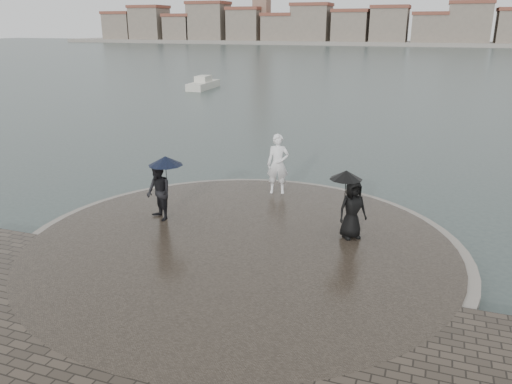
% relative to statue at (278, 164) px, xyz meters
% --- Properties ---
extents(ground, '(400.00, 400.00, 0.00)m').
position_rel_statue_xyz_m(ground, '(0.35, -8.06, -1.44)').
color(ground, '#2B3835').
rests_on(ground, ground).
extents(kerb_ring, '(12.50, 12.50, 0.32)m').
position_rel_statue_xyz_m(kerb_ring, '(0.35, -4.56, -1.28)').
color(kerb_ring, gray).
rests_on(kerb_ring, ground).
extents(quay_tip, '(11.90, 11.90, 0.36)m').
position_rel_statue_xyz_m(quay_tip, '(0.35, -4.56, -1.26)').
color(quay_tip, '#2D261E').
rests_on(quay_tip, ground).
extents(statue, '(0.89, 0.69, 2.16)m').
position_rel_statue_xyz_m(statue, '(0.00, 0.00, 0.00)').
color(statue, white).
rests_on(statue, quay_tip).
extents(visitor_left, '(1.33, 1.15, 2.04)m').
position_rel_statue_xyz_m(visitor_left, '(-2.62, -3.74, 0.05)').
color(visitor_left, black).
rests_on(visitor_left, quay_tip).
extents(visitor_right, '(1.21, 1.04, 1.95)m').
position_rel_statue_xyz_m(visitor_right, '(3.14, -3.10, -0.01)').
color(visitor_right, black).
rests_on(visitor_right, quay_tip).
extents(far_skyline, '(260.00, 20.00, 37.00)m').
position_rel_statue_xyz_m(far_skyline, '(-5.94, 152.64, 4.17)').
color(far_skyline, gray).
rests_on(far_skyline, ground).
extents(boats, '(48.79, 5.59, 1.50)m').
position_rel_statue_xyz_m(boats, '(5.00, 29.54, -1.06)').
color(boats, silver).
rests_on(boats, ground).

